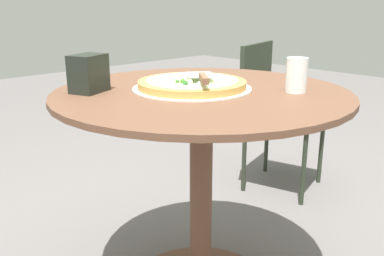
% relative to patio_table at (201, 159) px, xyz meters
% --- Properties ---
extents(patio_table, '(0.93, 0.93, 0.75)m').
position_rel_patio_table_xyz_m(patio_table, '(0.00, 0.00, 0.00)').
color(patio_table, brown).
rests_on(patio_table, ground).
extents(pizza_on_tray, '(0.38, 0.38, 0.04)m').
position_rel_patio_table_xyz_m(pizza_on_tray, '(-0.04, -0.01, 0.24)').
color(pizza_on_tray, silver).
rests_on(pizza_on_tray, patio_table).
extents(pizza_server, '(0.20, 0.17, 0.02)m').
position_rel_patio_table_xyz_m(pizza_server, '(0.03, -0.03, 0.28)').
color(pizza_server, silver).
rests_on(pizza_server, pizza_on_tray).
extents(drinking_cup, '(0.07, 0.07, 0.11)m').
position_rel_patio_table_xyz_m(drinking_cup, '(0.22, 0.19, 0.28)').
color(drinking_cup, white).
rests_on(drinking_cup, patio_table).
extents(napkin_dispenser, '(0.11, 0.13, 0.11)m').
position_rel_patio_table_xyz_m(napkin_dispenser, '(-0.22, -0.27, 0.29)').
color(napkin_dispenser, black).
rests_on(napkin_dispenser, patio_table).
extents(patio_chair_near, '(0.48, 0.48, 0.80)m').
position_rel_patio_table_xyz_m(patio_chair_near, '(-0.42, 0.98, -0.05)').
color(patio_chair_near, '#293023').
rests_on(patio_chair_near, ground).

